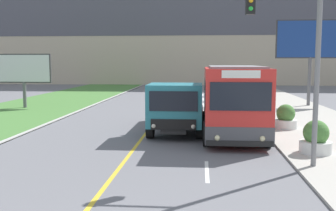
{
  "coord_description": "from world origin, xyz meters",
  "views": [
    {
      "loc": [
        2.54,
        -3.96,
        3.34
      ],
      "look_at": [
        1.1,
        13.21,
        1.4
      ],
      "focal_mm": 42.0,
      "sensor_mm": 36.0,
      "label": 1
    }
  ],
  "objects_px": {
    "city_bus": "(234,103)",
    "planter_round_second": "(286,118)",
    "billboard_small": "(24,70)",
    "billboard_large": "(311,42)",
    "planter_round_near": "(316,139)",
    "dump_truck": "(177,108)",
    "planter_round_third": "(267,106)",
    "traffic_light_mast": "(297,46)"
  },
  "relations": [
    {
      "from": "city_bus",
      "to": "planter_round_third",
      "type": "height_order",
      "value": "city_bus"
    },
    {
      "from": "traffic_light_mast",
      "to": "planter_round_second",
      "type": "height_order",
      "value": "traffic_light_mast"
    },
    {
      "from": "planter_round_near",
      "to": "traffic_light_mast",
      "type": "bearing_deg",
      "value": -123.8
    },
    {
      "from": "dump_truck",
      "to": "planter_round_near",
      "type": "relative_size",
      "value": 5.73
    },
    {
      "from": "city_bus",
      "to": "planter_round_second",
      "type": "bearing_deg",
      "value": 42.95
    },
    {
      "from": "billboard_small",
      "to": "planter_round_third",
      "type": "bearing_deg",
      "value": -8.98
    },
    {
      "from": "planter_round_third",
      "to": "dump_truck",
      "type": "bearing_deg",
      "value": -128.52
    },
    {
      "from": "city_bus",
      "to": "billboard_small",
      "type": "bearing_deg",
      "value": 143.65
    },
    {
      "from": "billboard_large",
      "to": "dump_truck",
      "type": "bearing_deg",
      "value": -127.51
    },
    {
      "from": "planter_round_second",
      "to": "traffic_light_mast",
      "type": "bearing_deg",
      "value": -100.03
    },
    {
      "from": "planter_round_second",
      "to": "planter_round_third",
      "type": "xyz_separation_m",
      "value": [
        -0.04,
        5.18,
        -0.01
      ]
    },
    {
      "from": "planter_round_third",
      "to": "billboard_large",
      "type": "bearing_deg",
      "value": 53.76
    },
    {
      "from": "billboard_small",
      "to": "planter_round_near",
      "type": "bearing_deg",
      "value": -37.83
    },
    {
      "from": "billboard_large",
      "to": "planter_round_third",
      "type": "relative_size",
      "value": 5.5
    },
    {
      "from": "dump_truck",
      "to": "billboard_small",
      "type": "height_order",
      "value": "billboard_small"
    },
    {
      "from": "planter_round_third",
      "to": "billboard_small",
      "type": "bearing_deg",
      "value": 171.02
    },
    {
      "from": "dump_truck",
      "to": "planter_round_third",
      "type": "xyz_separation_m",
      "value": [
        5.2,
        6.53,
        -0.6
      ]
    },
    {
      "from": "billboard_small",
      "to": "billboard_large",
      "type": "bearing_deg",
      "value": 7.42
    },
    {
      "from": "billboard_large",
      "to": "planter_round_second",
      "type": "relative_size",
      "value": 5.36
    },
    {
      "from": "planter_round_second",
      "to": "planter_round_third",
      "type": "height_order",
      "value": "planter_round_second"
    },
    {
      "from": "city_bus",
      "to": "planter_round_near",
      "type": "distance_m",
      "value": 3.9
    },
    {
      "from": "billboard_small",
      "to": "planter_round_second",
      "type": "height_order",
      "value": "billboard_small"
    },
    {
      "from": "billboard_small",
      "to": "dump_truck",
      "type": "bearing_deg",
      "value": -38.52
    },
    {
      "from": "city_bus",
      "to": "dump_truck",
      "type": "bearing_deg",
      "value": 155.18
    },
    {
      "from": "dump_truck",
      "to": "traffic_light_mast",
      "type": "bearing_deg",
      "value": -54.55
    },
    {
      "from": "traffic_light_mast",
      "to": "planter_round_third",
      "type": "bearing_deg",
      "value": 84.4
    },
    {
      "from": "traffic_light_mast",
      "to": "billboard_large",
      "type": "distance_m",
      "value": 18.25
    },
    {
      "from": "dump_truck",
      "to": "traffic_light_mast",
      "type": "height_order",
      "value": "traffic_light_mast"
    },
    {
      "from": "dump_truck",
      "to": "planter_round_third",
      "type": "height_order",
      "value": "dump_truck"
    },
    {
      "from": "planter_round_near",
      "to": "planter_round_second",
      "type": "xyz_separation_m",
      "value": [
        0.03,
        5.18,
        0.0
      ]
    },
    {
      "from": "dump_truck",
      "to": "planter_round_second",
      "type": "bearing_deg",
      "value": 14.49
    },
    {
      "from": "city_bus",
      "to": "dump_truck",
      "type": "xyz_separation_m",
      "value": [
        -2.53,
        1.17,
        -0.4
      ]
    },
    {
      "from": "traffic_light_mast",
      "to": "billboard_small",
      "type": "xyz_separation_m",
      "value": [
        -15.53,
        14.8,
        -1.06
      ]
    },
    {
      "from": "city_bus",
      "to": "traffic_light_mast",
      "type": "xyz_separation_m",
      "value": [
        1.48,
        -4.46,
        2.2
      ]
    },
    {
      "from": "dump_truck",
      "to": "billboard_large",
      "type": "xyz_separation_m",
      "value": [
        9.11,
        11.86,
        3.58
      ]
    },
    {
      "from": "billboard_large",
      "to": "planter_round_second",
      "type": "bearing_deg",
      "value": -110.19
    },
    {
      "from": "planter_round_near",
      "to": "planter_round_third",
      "type": "distance_m",
      "value": 10.36
    },
    {
      "from": "planter_round_near",
      "to": "planter_round_third",
      "type": "bearing_deg",
      "value": 90.08
    },
    {
      "from": "billboard_large",
      "to": "billboard_small",
      "type": "bearing_deg",
      "value": -172.58
    },
    {
      "from": "planter_round_third",
      "to": "planter_round_second",
      "type": "bearing_deg",
      "value": -89.54
    },
    {
      "from": "billboard_large",
      "to": "planter_round_near",
      "type": "distance_m",
      "value": 16.69
    },
    {
      "from": "dump_truck",
      "to": "planter_round_near",
      "type": "xyz_separation_m",
      "value": [
        5.21,
        -3.82,
        -0.59
      ]
    }
  ]
}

